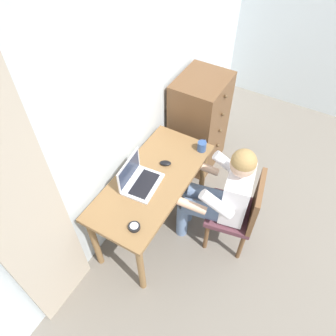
% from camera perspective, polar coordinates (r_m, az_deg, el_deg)
% --- Properties ---
extents(wall_back, '(4.80, 0.05, 2.50)m').
position_cam_1_polar(wall_back, '(2.87, -3.77, 14.65)').
color(wall_back, silver).
rests_on(wall_back, ground_plane).
extents(curtain_panel, '(0.52, 0.03, 2.24)m').
position_cam_1_polar(curtain_panel, '(2.20, -23.27, -8.94)').
color(curtain_panel, '#BCAD99').
rests_on(curtain_panel, ground_plane).
extents(desk, '(1.26, 0.58, 0.74)m').
position_cam_1_polar(desk, '(2.82, -2.78, -3.44)').
color(desk, olive).
rests_on(desk, ground_plane).
extents(dresser, '(0.58, 0.51, 1.09)m').
position_cam_1_polar(dresser, '(3.55, 5.48, 7.90)').
color(dresser, brown).
rests_on(dresser, ground_plane).
extents(chair, '(0.49, 0.47, 0.87)m').
position_cam_1_polar(chair, '(2.91, 12.52, -7.38)').
color(chair, brown).
rests_on(chair, ground_plane).
extents(person_seated, '(0.60, 0.64, 1.18)m').
position_cam_1_polar(person_seated, '(2.77, 9.49, -4.27)').
color(person_seated, '#6B84AD').
rests_on(person_seated, ground_plane).
extents(laptop, '(0.36, 0.28, 0.24)m').
position_cam_1_polar(laptop, '(2.67, -5.24, -2.01)').
color(laptop, silver).
rests_on(laptop, desk).
extents(computer_mouse, '(0.09, 0.12, 0.03)m').
position_cam_1_polar(computer_mouse, '(2.83, -0.46, 0.87)').
color(computer_mouse, black).
rests_on(computer_mouse, desk).
extents(desk_clock, '(0.09, 0.09, 0.03)m').
position_cam_1_polar(desk_clock, '(2.45, -5.97, -10.28)').
color(desk_clock, black).
rests_on(desk_clock, desk).
extents(coffee_mug, '(0.12, 0.08, 0.09)m').
position_cam_1_polar(coffee_mug, '(2.94, 6.01, 3.87)').
color(coffee_mug, '#33518C').
rests_on(coffee_mug, desk).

